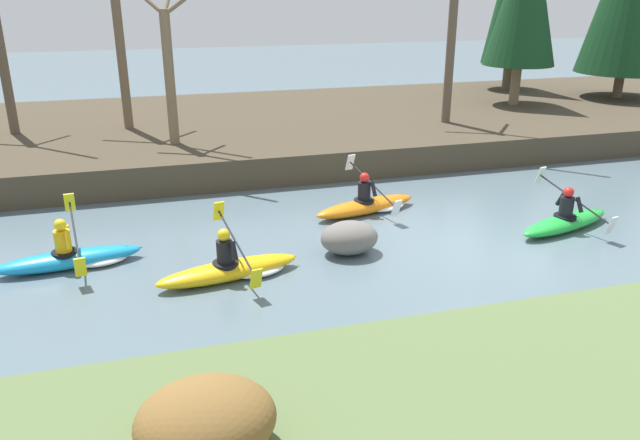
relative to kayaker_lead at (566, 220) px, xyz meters
name	(u,v)px	position (x,y,z in m)	size (l,w,h in m)	color
ground_plane	(477,248)	(-2.41, -0.39, -0.22)	(90.00, 90.00, 0.00)	slate
riverbank_far	(330,125)	(-2.41, 10.09, 0.20)	(44.00, 10.76, 0.84)	#473D2D
bare_tree_upstream	(0,38)	(-12.56, 9.80, 3.42)	(3.29, 3.25, 5.95)	brown
bare_tree_mid_upstream	(118,15)	(-9.20, 9.58, 4.02)	(3.97, 3.92, 7.24)	brown
bare_tree_mid_downstream	(169,61)	(-7.95, 7.13, 2.90)	(2.71, 2.68, 4.84)	#7A664C
bare_tree_downstream	(452,25)	(0.85, 7.65, 3.67)	(3.57, 3.53, 6.48)	brown
shrub_clump_nearest	(206,421)	(-8.49, -5.73, 0.89)	(1.40, 1.17, 0.76)	brown
kayaker_lead	(566,220)	(0.00, 0.00, 0.00)	(2.76, 2.03, 1.20)	green
kayaker_middle	(370,204)	(-3.80, 2.27, -0.02)	(2.78, 2.04, 1.20)	orange
kayaker_trailing	(234,268)	(-7.43, -0.38, -0.02)	(2.79, 2.06, 1.20)	yellow
kayaker_far_back	(75,257)	(-10.31, 0.95, -0.02)	(2.80, 2.07, 1.20)	#1993D6
boulder_midstream	(349,238)	(-5.03, 0.11, 0.11)	(1.18, 0.92, 0.67)	slate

